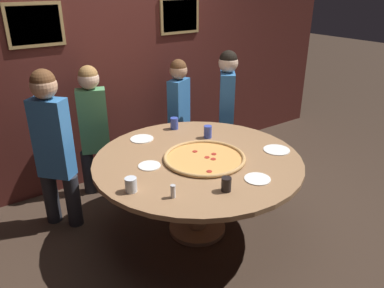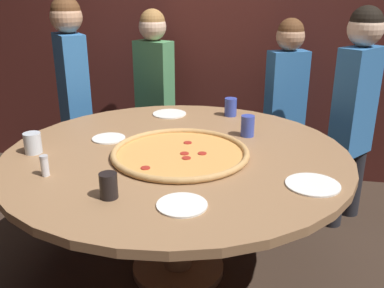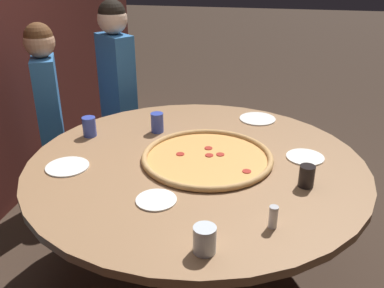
# 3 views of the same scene
# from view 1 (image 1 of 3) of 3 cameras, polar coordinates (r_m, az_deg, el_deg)

# --- Properties ---
(ground_plane) EXTENTS (24.00, 24.00, 0.00)m
(ground_plane) POSITION_cam_1_polar(r_m,az_deg,el_deg) (3.58, 0.80, -12.84)
(ground_plane) COLOR #38281E
(back_wall) EXTENTS (6.40, 0.08, 2.60)m
(back_wall) POSITION_cam_1_polar(r_m,az_deg,el_deg) (4.24, -11.33, 12.10)
(back_wall) COLOR #4C1E19
(back_wall) RESTS_ON ground_plane
(dining_table) EXTENTS (1.77, 1.77, 0.74)m
(dining_table) POSITION_cam_1_polar(r_m,az_deg,el_deg) (3.24, 0.86, -3.90)
(dining_table) COLOR #936B47
(dining_table) RESTS_ON ground_plane
(giant_pizza) EXTENTS (0.70, 0.70, 0.03)m
(giant_pizza) POSITION_cam_1_polar(r_m,az_deg,el_deg) (3.16, 1.90, -2.11)
(giant_pizza) COLOR #E0994C
(giant_pizza) RESTS_ON dining_table
(drink_cup_near_right) EXTENTS (0.09, 0.09, 0.11)m
(drink_cup_near_right) POSITION_cam_1_polar(r_m,az_deg,el_deg) (2.72, -9.29, -6.14)
(drink_cup_near_right) COLOR silver
(drink_cup_near_right) RESTS_ON dining_table
(drink_cup_far_right) EXTENTS (0.08, 0.08, 0.12)m
(drink_cup_far_right) POSITION_cam_1_polar(r_m,az_deg,el_deg) (3.79, -2.72, 3.16)
(drink_cup_far_right) COLOR #384CB7
(drink_cup_far_right) RESTS_ON dining_table
(drink_cup_centre_back) EXTENTS (0.08, 0.08, 0.12)m
(drink_cup_centre_back) POSITION_cam_1_polar(r_m,az_deg,el_deg) (3.58, 2.42, 1.87)
(drink_cup_centre_back) COLOR #384CB7
(drink_cup_centre_back) RESTS_ON dining_table
(drink_cup_by_shaker) EXTENTS (0.07, 0.07, 0.11)m
(drink_cup_by_shaker) POSITION_cam_1_polar(r_m,az_deg,el_deg) (2.70, 5.24, -6.13)
(drink_cup_by_shaker) COLOR black
(drink_cup_by_shaker) RESTS_ON dining_table
(white_plate_far_back) EXTENTS (0.20, 0.20, 0.01)m
(white_plate_far_back) POSITION_cam_1_polar(r_m,az_deg,el_deg) (2.90, 9.94, -5.26)
(white_plate_far_back) COLOR white
(white_plate_far_back) RESTS_ON dining_table
(white_plate_beside_cup) EXTENTS (0.18, 0.18, 0.01)m
(white_plate_beside_cup) POSITION_cam_1_polar(r_m,az_deg,el_deg) (3.07, -6.51, -3.30)
(white_plate_beside_cup) COLOR white
(white_plate_beside_cup) RESTS_ON dining_table
(white_plate_right_side) EXTENTS (0.23, 0.23, 0.01)m
(white_plate_right_side) POSITION_cam_1_polar(r_m,az_deg,el_deg) (3.41, 12.77, -0.88)
(white_plate_right_side) COLOR white
(white_plate_right_side) RESTS_ON dining_table
(white_plate_left_side) EXTENTS (0.22, 0.22, 0.01)m
(white_plate_left_side) POSITION_cam_1_polar(r_m,az_deg,el_deg) (3.59, -7.65, 0.79)
(white_plate_left_side) COLOR white
(white_plate_left_side) RESTS_ON dining_table
(condiment_shaker) EXTENTS (0.04, 0.04, 0.10)m
(condiment_shaker) POSITION_cam_1_polar(r_m,az_deg,el_deg) (2.62, -2.91, -7.21)
(condiment_shaker) COLOR silver
(condiment_shaker) RESTS_ON dining_table
(diner_far_left) EXTENTS (0.36, 0.24, 1.38)m
(diner_far_left) POSITION_cam_1_polar(r_m,az_deg,el_deg) (3.95, -14.77, 3.00)
(diner_far_left) COLOR #232328
(diner_far_left) RESTS_ON ground_plane
(diner_centre_back) EXTENTS (0.35, 0.26, 1.33)m
(diner_centre_back) POSITION_cam_1_polar(r_m,az_deg,el_deg) (4.35, -2.00, 5.33)
(diner_centre_back) COLOR #232328
(diner_centre_back) RESTS_ON ground_plane
(diner_side_right) EXTENTS (0.33, 0.36, 1.43)m
(diner_side_right) POSITION_cam_1_polar(r_m,az_deg,el_deg) (4.31, 5.30, 5.90)
(diner_side_right) COLOR #232328
(diner_side_right) RESTS_ON ground_plane
(diner_side_left) EXTENTS (0.34, 0.37, 1.48)m
(diner_side_left) POSITION_cam_1_polar(r_m,az_deg,el_deg) (3.48, -20.45, 0.32)
(diner_side_left) COLOR #232328
(diner_side_left) RESTS_ON ground_plane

